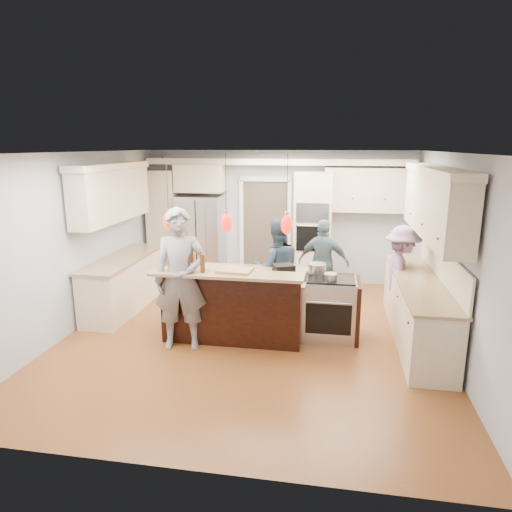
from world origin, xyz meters
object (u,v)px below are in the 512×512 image
Objects in this scene: refrigerator at (201,239)px; person_bar_end at (181,280)px; island_range at (331,308)px; person_far_left at (277,269)px; kitchen_island at (237,302)px.

refrigerator is 0.90× the size of person_bar_end.
person_far_left is at bearing 141.94° from island_range.
person_far_left is (1.16, 1.41, -0.17)m from person_bar_end.
kitchen_island is 1.04m from person_bar_end.
island_range is at bearing 127.02° from person_far_left.
person_far_left is at bearing -44.61° from refrigerator.
refrigerator is 1.10× the size of person_far_left.
refrigerator is at bearing 116.91° from kitchen_island.
kitchen_island is at bearing 41.81° from person_far_left.
refrigerator is at bearing 90.04° from person_bar_end.
kitchen_island is at bearing 32.35° from person_bar_end.
person_bar_end reaches higher than island_range.
island_range is 1.20m from person_far_left.
person_bar_end is 1.21× the size of person_far_left.
refrigerator reaches higher than kitchen_island.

